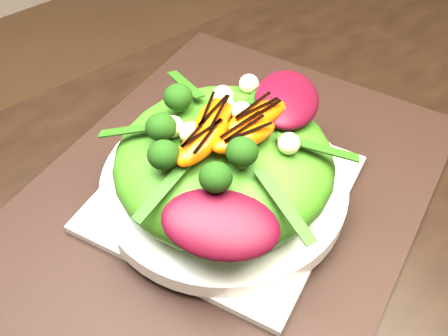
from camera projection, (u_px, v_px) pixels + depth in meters
placemat at (224, 197)px, 0.55m from camera, size 0.60×0.53×0.00m
plate_base at (224, 193)px, 0.55m from camera, size 0.30×0.30×0.01m
salad_bowl at (224, 184)px, 0.54m from camera, size 0.30×0.30×0.02m
lettuce_mound at (224, 161)px, 0.51m from camera, size 0.26×0.26×0.07m
radicchio_leaf at (287, 99)px, 0.52m from camera, size 0.12×0.11×0.02m
orange_segment at (201, 113)px, 0.50m from camera, size 0.07×0.05×0.02m
broccoli_floret at (163, 139)px, 0.46m from camera, size 0.05×0.05×0.04m
macadamia_nut at (277, 128)px, 0.48m from camera, size 0.03×0.03×0.02m
balsamic_drizzle at (200, 105)px, 0.49m from camera, size 0.05×0.02×0.00m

